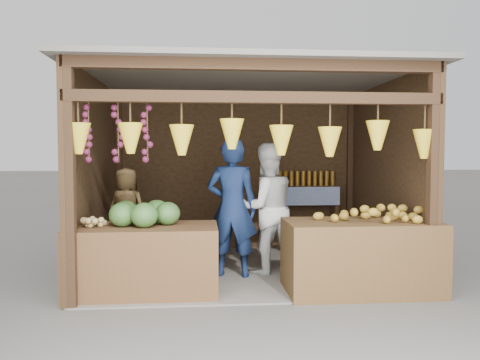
# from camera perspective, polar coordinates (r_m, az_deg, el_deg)

# --- Properties ---
(ground) EXTENTS (80.00, 80.00, 0.00)m
(ground) POSITION_cam_1_polar(r_m,az_deg,el_deg) (6.58, 0.56, -10.96)
(ground) COLOR #514F49
(ground) RESTS_ON ground
(stall_structure) EXTENTS (4.30, 3.30, 2.66)m
(stall_structure) POSITION_cam_1_polar(r_m,az_deg,el_deg) (6.33, 0.31, 3.72)
(stall_structure) COLOR slate
(stall_structure) RESTS_ON ground
(back_shelf) EXTENTS (1.25, 0.32, 1.32)m
(back_shelf) POSITION_cam_1_polar(r_m,az_deg,el_deg) (7.84, 7.37, -2.21)
(back_shelf) COLOR #382314
(back_shelf) RESTS_ON ground
(counter_left) EXTENTS (1.67, 0.85, 0.79)m
(counter_left) POSITION_cam_1_polar(r_m,az_deg,el_deg) (5.55, -11.60, -9.52)
(counter_left) COLOR #50361A
(counter_left) RESTS_ON ground
(counter_right) EXTENTS (1.75, 0.85, 0.83)m
(counter_right) POSITION_cam_1_polar(r_m,az_deg,el_deg) (5.67, 14.53, -9.03)
(counter_right) COLOR #4B3419
(counter_right) RESTS_ON ground
(stool) EXTENTS (0.31, 0.31, 0.29)m
(stool) POSITION_cam_1_polar(r_m,az_deg,el_deg) (6.64, -13.58, -9.62)
(stool) COLOR black
(stool) RESTS_ON ground
(man_standing) EXTENTS (0.74, 0.57, 1.81)m
(man_standing) POSITION_cam_1_polar(r_m,az_deg,el_deg) (6.07, -0.98, -3.44)
(man_standing) COLOR #132247
(man_standing) RESTS_ON ground
(woman_standing) EXTENTS (1.00, 0.86, 1.76)m
(woman_standing) POSITION_cam_1_polar(r_m,az_deg,el_deg) (6.29, 3.22, -3.47)
(woman_standing) COLOR silver
(woman_standing) RESTS_ON ground
(vendor_seated) EXTENTS (0.64, 0.53, 1.13)m
(vendor_seated) POSITION_cam_1_polar(r_m,az_deg,el_deg) (6.52, -13.66, -3.52)
(vendor_seated) COLOR brown
(vendor_seated) RESTS_ON stool
(melon_pile) EXTENTS (1.00, 0.50, 0.32)m
(melon_pile) POSITION_cam_1_polar(r_m,az_deg,el_deg) (5.50, -11.61, -3.78)
(melon_pile) COLOR #124512
(melon_pile) RESTS_ON counter_left
(tanfruit_pile) EXTENTS (0.34, 0.40, 0.13)m
(tanfruit_pile) POSITION_cam_1_polar(r_m,az_deg,el_deg) (5.53, -17.55, -4.82)
(tanfruit_pile) COLOR tan
(tanfruit_pile) RESTS_ON counter_left
(mango_pile) EXTENTS (1.40, 0.64, 0.22)m
(mango_pile) POSITION_cam_1_polar(r_m,az_deg,el_deg) (5.63, 15.62, -3.70)
(mango_pile) COLOR #BB6219
(mango_pile) RESTS_ON counter_right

